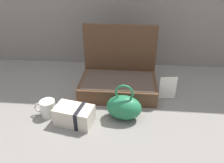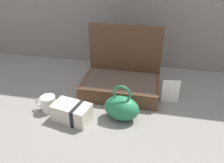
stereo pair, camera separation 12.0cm
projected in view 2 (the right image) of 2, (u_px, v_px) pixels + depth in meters
The scene contains 6 objects.
ground_plane at pixel (108, 103), 1.31m from camera, with size 6.00×6.00×0.00m, color slate.
open_suitcase at pixel (122, 79), 1.39m from camera, with size 0.46×0.30×0.39m.
teal_pouch_handbag at pixel (122, 108), 1.16m from camera, with size 0.20×0.15×0.20m.
cream_toiletry_bag at pixel (72, 112), 1.16m from camera, with size 0.21×0.15×0.10m.
coffee_mug at pixel (48, 104), 1.23m from camera, with size 0.12×0.08×0.09m.
info_card_left at pixel (170, 91), 1.29m from camera, with size 0.10×0.01×0.14m, color white.
Camera 2 is at (0.23, -1.04, 0.76)m, focal length 36.07 mm.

